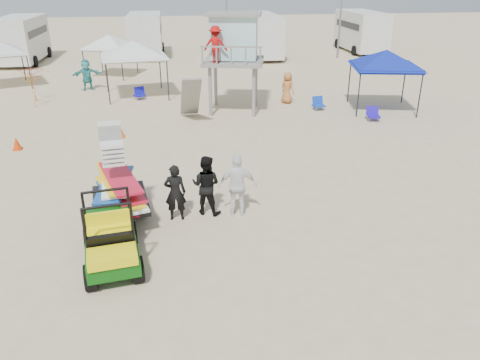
{
  "coord_description": "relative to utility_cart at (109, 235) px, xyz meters",
  "views": [
    {
      "loc": [
        -1.08,
        -7.92,
        6.21
      ],
      "look_at": [
        0.5,
        3.0,
        1.3
      ],
      "focal_mm": 35.0,
      "sensor_mm": 36.0,
      "label": 1
    }
  ],
  "objects": [
    {
      "name": "umbrella_a",
      "position": [
        -5.54,
        16.04,
        0.1
      ],
      "size": [
        2.53,
        2.55,
        1.79
      ],
      "primitive_type": "imported",
      "rotation": [
        0.0,
        0.0,
        0.36
      ],
      "color": "red",
      "rests_on": "ground"
    },
    {
      "name": "beach_chair_a",
      "position": [
        -0.17,
        15.76,
        -0.48
      ],
      "size": [
        0.71,
        0.78,
        0.64
      ],
      "color": "#1010B0",
      "rests_on": "ground"
    },
    {
      "name": "light_pole_right",
      "position": [
        14.7,
        26.99,
        3.2
      ],
      "size": [
        0.14,
        0.14,
        8.0
      ],
      "primitive_type": "cylinder",
      "color": "slate",
      "rests_on": "ground"
    },
    {
      "name": "canopy_white_a",
      "position": [
        -0.33,
        16.5,
        1.99
      ],
      "size": [
        3.61,
        3.61,
        3.33
      ],
      "color": "black",
      "rests_on": "ground"
    },
    {
      "name": "rv_far_right",
      "position": [
        17.7,
        29.98,
        1.0
      ],
      "size": [
        2.64,
        6.6,
        3.25
      ],
      "color": "silver",
      "rests_on": "ground"
    },
    {
      "name": "rv_mid_left",
      "position": [
        -0.3,
        29.98,
        1.0
      ],
      "size": [
        2.65,
        6.5,
        3.25
      ],
      "color": "silver",
      "rests_on": "ground"
    },
    {
      "name": "light_pole_left",
      "position": [
        5.7,
        25.49,
        3.2
      ],
      "size": [
        0.14,
        0.14,
        8.0
      ],
      "primitive_type": "cylinder",
      "color": "slate",
      "rests_on": "ground"
    },
    {
      "name": "utility_cart",
      "position": [
        0.0,
        0.0,
        0.0
      ],
      "size": [
        1.45,
        2.39,
        1.71
      ],
      "color": "#0B4A0C",
      "rests_on": "ground"
    },
    {
      "name": "lifeguard_tower",
      "position": [
        4.46,
        12.92,
        2.5
      ],
      "size": [
        3.3,
        3.3,
        4.42
      ],
      "color": "gray",
      "rests_on": "ground"
    },
    {
      "name": "beach_chair_c",
      "position": [
        10.6,
        10.18,
        -0.48
      ],
      "size": [
        0.64,
        0.7,
        0.64
      ],
      "color": "#2310B4",
      "rests_on": "ground"
    },
    {
      "name": "surf_trailer",
      "position": [
        0.0,
        2.33,
        0.19
      ],
      "size": [
        1.73,
        2.75,
        2.41
      ],
      "color": "black",
      "rests_on": "ground"
    },
    {
      "name": "ground",
      "position": [
        2.7,
        -1.51,
        -0.8
      ],
      "size": [
        140.0,
        140.0,
        0.0
      ],
      "primitive_type": "plane",
      "color": "beige",
      "rests_on": "ground"
    },
    {
      "name": "rv_far_left",
      "position": [
        -9.3,
        28.48,
        1.0
      ],
      "size": [
        2.64,
        6.8,
        3.25
      ],
      "color": "silver",
      "rests_on": "ground"
    },
    {
      "name": "cone_near",
      "position": [
        -4.41,
        8.45,
        -0.55
      ],
      "size": [
        0.34,
        0.34,
        0.5
      ],
      "primitive_type": "cone",
      "color": "red",
      "rests_on": "ground"
    },
    {
      "name": "umbrella_b",
      "position": [
        -5.29,
        14.83,
        0.01
      ],
      "size": [
        2.51,
        2.51,
        1.61
      ],
      "primitive_type": "imported",
      "rotation": [
        0.0,
        0.0,
        0.78
      ],
      "color": "orange",
      "rests_on": "ground"
    },
    {
      "name": "man_left",
      "position": [
        1.52,
        2.03,
        0.0
      ],
      "size": [
        0.6,
        0.41,
        1.6
      ],
      "primitive_type": "imported",
      "rotation": [
        0.0,
        0.0,
        3.09
      ],
      "color": "black",
      "rests_on": "ground"
    },
    {
      "name": "man_mid",
      "position": [
        2.37,
        2.28,
        0.05
      ],
      "size": [
        1.02,
        0.93,
        1.7
      ],
      "primitive_type": "imported",
      "rotation": [
        0.0,
        0.0,
        2.72
      ],
      "color": "black",
      "rests_on": "ground"
    },
    {
      "name": "beach_chair_b",
      "position": [
        8.68,
        12.37,
        -0.48
      ],
      "size": [
        0.62,
        0.67,
        0.64
      ],
      "color": "#103DB7",
      "rests_on": "ground"
    },
    {
      "name": "cone_far",
      "position": [
        -0.61,
        9.35,
        -0.55
      ],
      "size": [
        0.34,
        0.34,
        0.5
      ],
      "primitive_type": "cone",
      "color": "#EF5F07",
      "rests_on": "ground"
    },
    {
      "name": "man_right",
      "position": [
        3.22,
        2.03,
        0.1
      ],
      "size": [
        1.09,
        0.54,
        1.79
      ],
      "primitive_type": "imported",
      "rotation": [
        0.0,
        0.0,
        3.04
      ],
      "color": "white",
      "rests_on": "ground"
    },
    {
      "name": "canopy_blue",
      "position": [
        11.73,
        11.94,
        1.94
      ],
      "size": [
        3.47,
        3.47,
        3.29
      ],
      "color": "black",
      "rests_on": "ground"
    },
    {
      "name": "rv_mid_right",
      "position": [
        8.7,
        28.48,
        1.0
      ],
      "size": [
        2.64,
        7.0,
        3.25
      ],
      "color": "silver",
      "rests_on": "ground"
    },
    {
      "name": "distant_beachgoers",
      "position": [
        -0.06,
        16.99,
        0.06
      ],
      "size": [
        11.93,
        5.48,
        1.75
      ],
      "color": "#C27237",
      "rests_on": "ground"
    },
    {
      "name": "canopy_white_c",
      "position": [
        -2.25,
        22.24,
        1.68
      ],
      "size": [
        3.36,
        3.36,
        3.03
      ],
      "color": "black",
      "rests_on": "ground"
    }
  ]
}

